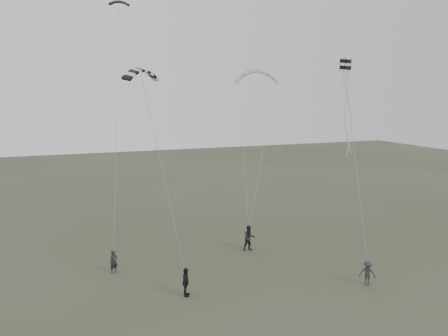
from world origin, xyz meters
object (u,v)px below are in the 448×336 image
object	(u,v)px
flyer_center	(186,282)
kite_dark_small	(119,2)
flyer_far	(367,273)
kite_box	(345,64)
flyer_right	(249,238)
kite_striped	(141,70)
kite_pale_large	(256,71)
flyer_left	(114,262)

from	to	relation	value
flyer_center	kite_dark_small	bearing A→B (deg)	34.80
flyer_center	flyer_far	xyz separation A→B (m)	(11.17, -2.58, -0.08)
flyer_center	kite_box	world-z (taller)	kite_box
flyer_center	kite_box	bearing A→B (deg)	-54.17
kite_box	flyer_far	bearing A→B (deg)	-131.38
flyer_right	kite_striped	xyz separation A→B (m)	(-8.35, -2.33, 12.42)
flyer_far	kite_striped	bearing A→B (deg)	-165.93
flyer_right	kite_pale_large	size ratio (longest dim) A/B	0.47
flyer_far	kite_dark_small	xyz separation A→B (m)	(-13.00, 13.18, 17.90)
kite_striped	kite_pale_large	bearing A→B (deg)	7.79
kite_dark_small	kite_box	bearing A→B (deg)	-26.98
flyer_right	kite_striped	world-z (taller)	kite_striped
kite_dark_small	kite_striped	bearing A→B (deg)	-85.35
flyer_left	kite_dark_small	size ratio (longest dim) A/B	1.02
flyer_left	kite_striped	distance (m)	12.89
flyer_far	kite_striped	distance (m)	18.96
flyer_left	kite_box	bearing A→B (deg)	-27.92
flyer_right	kite_striped	size ratio (longest dim) A/B	0.77
flyer_left	flyer_right	distance (m)	10.34
flyer_right	flyer_center	size ratio (longest dim) A/B	1.12
kite_box	flyer_center	bearing A→B (deg)	163.21
flyer_right	kite_pale_large	distance (m)	16.20
kite_striped	kite_box	xyz separation A→B (m)	(14.02, -1.08, 0.59)
kite_dark_small	kite_box	xyz separation A→B (m)	(14.21, -8.25, -4.70)
flyer_right	flyer_left	bearing A→B (deg)	-175.59
kite_dark_small	flyer_right	bearing A→B (deg)	-26.39
kite_striped	flyer_far	bearing A→B (deg)	-57.72
kite_dark_small	kite_pale_large	distance (m)	14.18
flyer_far	kite_pale_large	xyz separation A→B (m)	(-0.10, 16.83, 13.29)
flyer_left	kite_striped	world-z (taller)	kite_striped
flyer_left	kite_box	xyz separation A→B (m)	(15.99, -2.72, 13.22)
kite_striped	flyer_left	bearing A→B (deg)	107.47
flyer_right	flyer_center	world-z (taller)	flyer_right
flyer_right	kite_dark_small	size ratio (longest dim) A/B	1.29
kite_dark_small	kite_pale_large	bearing A→B (deg)	18.90
flyer_center	flyer_left	bearing A→B (deg)	60.35
flyer_left	kite_striped	bearing A→B (deg)	-58.22
flyer_left	kite_pale_large	bearing A→B (deg)	13.73
flyer_right	kite_dark_small	xyz separation A→B (m)	(-8.54, 4.84, 17.71)
flyer_left	flyer_center	xyz separation A→B (m)	(3.60, -5.08, 0.10)
flyer_right	kite_box	size ratio (longest dim) A/B	2.85
kite_striped	flyer_center	bearing A→B (deg)	-97.11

